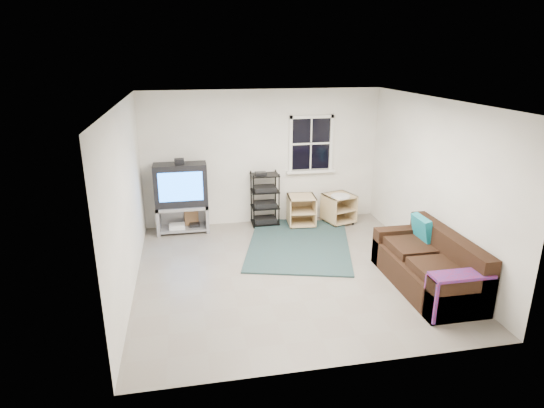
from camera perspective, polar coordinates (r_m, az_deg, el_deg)
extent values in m
plane|color=slate|center=(7.14, 2.08, -8.48)|extent=(4.60, 4.60, 0.00)
plane|color=white|center=(6.40, 2.35, 12.76)|extent=(4.60, 4.60, 0.00)
plane|color=white|center=(8.84, -1.16, 5.81)|extent=(4.60, 0.00, 4.60)
plane|color=white|center=(4.59, 8.71, -6.68)|extent=(4.60, 0.00, 4.60)
plane|color=white|center=(6.55, -17.80, 0.38)|extent=(0.00, 4.60, 4.60)
plane|color=white|center=(7.50, 19.60, 2.43)|extent=(0.00, 4.60, 4.60)
cube|color=black|center=(8.98, 4.88, 7.58)|extent=(0.80, 0.01, 1.02)
cube|color=silver|center=(8.88, 5.01, 10.85)|extent=(0.88, 0.06, 0.06)
cube|color=silver|center=(9.07, 4.85, 4.12)|extent=(0.98, 0.14, 0.05)
cube|color=silver|center=(8.86, 2.34, 7.48)|extent=(0.06, 0.06, 1.10)
cube|color=silver|center=(9.08, 7.43, 7.61)|extent=(0.06, 0.06, 1.10)
cube|color=silver|center=(8.97, 4.91, 7.56)|extent=(0.78, 0.04, 0.04)
cube|color=#93939A|center=(8.67, -11.20, -0.28)|extent=(0.96, 0.48, 0.06)
cube|color=#93939A|center=(8.77, -14.06, -1.92)|extent=(0.06, 0.48, 0.53)
cube|color=#93939A|center=(8.76, -8.16, -1.57)|extent=(0.06, 0.48, 0.53)
cube|color=#93939A|center=(8.82, -11.03, -2.95)|extent=(0.85, 0.44, 0.04)
cube|color=#93939A|center=(8.96, -11.12, -1.26)|extent=(0.96, 0.04, 0.53)
cube|color=silver|center=(8.77, -11.81, -2.73)|extent=(0.29, 0.23, 0.08)
cube|color=black|center=(8.80, -9.67, -2.57)|extent=(0.19, 0.17, 0.06)
cube|color=black|center=(8.55, -11.38, 2.40)|extent=(0.96, 0.40, 0.79)
cube|color=#1E70FF|center=(8.35, -11.38, 2.12)|extent=(0.79, 0.01, 0.54)
cube|color=black|center=(8.44, -11.57, 5.29)|extent=(0.17, 0.12, 0.10)
cylinder|color=black|center=(8.64, -2.30, 0.20)|extent=(0.02, 0.02, 1.06)
cylinder|color=black|center=(8.72, 0.89, 0.39)|extent=(0.02, 0.02, 1.06)
cylinder|color=black|center=(8.96, -2.64, 0.88)|extent=(0.02, 0.02, 1.06)
cylinder|color=black|center=(9.04, 0.44, 1.06)|extent=(0.02, 0.02, 1.06)
cube|color=black|center=(9.00, -0.88, -2.29)|extent=(0.53, 0.39, 0.02)
cube|color=black|center=(8.98, -0.88, -1.97)|extent=(0.42, 0.31, 0.09)
cube|color=black|center=(8.89, -0.89, -0.34)|extent=(0.53, 0.39, 0.02)
cube|color=black|center=(8.87, -0.90, -0.02)|extent=(0.42, 0.31, 0.09)
cube|color=black|center=(8.79, -0.90, 1.64)|extent=(0.53, 0.39, 0.02)
cube|color=black|center=(8.77, -0.91, 1.97)|extent=(0.42, 0.31, 0.09)
cube|color=black|center=(8.70, -0.91, 3.67)|extent=(0.53, 0.39, 0.02)
cube|color=tan|center=(8.78, 3.73, 0.93)|extent=(0.56, 0.56, 0.02)
cube|color=tan|center=(8.95, 3.66, -2.33)|extent=(0.56, 0.56, 0.02)
cube|color=tan|center=(8.82, 2.11, -0.78)|extent=(0.07, 0.52, 0.56)
cube|color=tan|center=(8.90, 5.26, -0.66)|extent=(0.07, 0.52, 0.56)
cube|color=tan|center=(9.09, 3.43, -0.21)|extent=(0.47, 0.06, 0.56)
cube|color=tan|center=(8.87, 3.69, -0.85)|extent=(0.51, 0.53, 0.02)
cylinder|color=black|center=(8.74, 2.54, -3.09)|extent=(0.05, 0.05, 0.05)
cylinder|color=black|center=(9.19, 4.71, -2.04)|extent=(0.05, 0.05, 0.05)
cube|color=tan|center=(9.01, 8.46, 1.06)|extent=(0.66, 0.66, 0.02)
cube|color=tan|center=(9.17, 8.31, -1.95)|extent=(0.66, 0.66, 0.02)
cube|color=tan|center=(8.95, 7.08, -0.70)|extent=(0.18, 0.51, 0.53)
cube|color=tan|center=(9.23, 9.65, -0.22)|extent=(0.18, 0.51, 0.53)
cube|color=tan|center=(9.28, 7.47, -0.01)|extent=(0.47, 0.16, 0.53)
cube|color=tan|center=(9.10, 8.38, -0.58)|extent=(0.61, 0.62, 0.02)
cylinder|color=black|center=(8.91, 7.99, -2.82)|extent=(0.06, 0.06, 0.06)
cylinder|color=black|center=(9.46, 8.59, -1.57)|extent=(0.06, 0.06, 0.06)
cylinder|color=silver|center=(8.89, 8.59, 0.98)|extent=(0.37, 0.37, 0.03)
cube|color=black|center=(6.99, 18.73, -8.32)|extent=(0.86, 1.91, 0.40)
cube|color=black|center=(6.98, 21.33, -5.00)|extent=(0.23, 1.91, 0.41)
cube|color=black|center=(7.62, 15.77, -4.97)|extent=(0.86, 0.23, 0.59)
cube|color=black|center=(6.32, 22.52, -10.77)|extent=(0.86, 0.23, 0.59)
cube|color=black|center=(6.55, 19.98, -7.77)|extent=(0.57, 0.69, 0.12)
cube|color=black|center=(7.15, 16.94, -5.21)|extent=(0.57, 0.69, 0.12)
cube|color=teal|center=(7.30, 18.32, -2.96)|extent=(0.19, 0.46, 0.40)
cube|color=navy|center=(6.17, 22.72, -8.23)|extent=(0.79, 0.29, 0.04)
cube|color=navy|center=(6.11, 19.25, -11.21)|extent=(0.04, 0.29, 0.55)
cube|color=black|center=(8.09, 3.40, -5.03)|extent=(2.31, 2.76, 0.03)
cube|color=olive|center=(8.91, -10.09, -1.86)|extent=(0.27, 0.19, 0.37)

